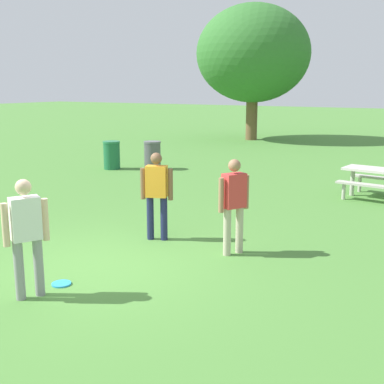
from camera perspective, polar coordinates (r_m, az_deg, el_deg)
ground_plane at (r=8.24m, az=-10.57°, el=-8.32°), size 120.00×120.00×0.00m
person_thrower at (r=8.46m, az=4.77°, el=-0.95°), size 0.37×0.55×1.64m
person_catcher at (r=7.05m, az=-18.29°, el=-4.20°), size 0.37×0.55×1.64m
person_bystander at (r=9.26m, az=-4.03°, el=0.19°), size 0.58×0.34×1.64m
frisbee at (r=7.65m, az=-14.60°, el=-10.05°), size 0.28×0.28×0.03m
picnic_table_near at (r=13.52m, az=20.42°, el=1.60°), size 1.87×1.63×0.77m
trash_can_beside_table at (r=17.30m, az=-4.52°, el=4.19°), size 0.59×0.59×0.96m
trash_can_further_along at (r=17.50m, az=-9.09°, el=4.16°), size 0.59×0.59×0.96m
tree_tall_left at (r=26.81m, az=6.96°, el=15.30°), size 5.82×5.82×6.89m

